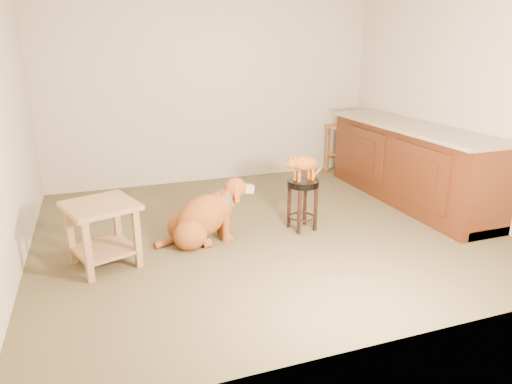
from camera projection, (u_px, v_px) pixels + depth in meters
name	position (u px, v px, depth m)	size (l,w,h in m)	color
floor	(266.00, 230.00, 4.70)	(4.50, 4.00, 0.01)	brown
room_shell	(267.00, 61.00, 4.18)	(4.54, 4.04, 2.62)	#C1B49B
cabinet_run	(409.00, 166.00, 5.45)	(0.70, 2.56, 0.94)	#4F230E
padded_stool	(303.00, 195.00, 4.62)	(0.32, 0.32, 0.52)	black
wood_stool	(342.00, 148.00, 6.70)	(0.46, 0.46, 0.71)	brown
side_table	(102.00, 225.00, 3.85)	(0.69, 0.69, 0.57)	#996C47
golden_retriever	(203.00, 218.00, 4.36)	(1.03, 0.52, 0.65)	brown
tabby_kitten	(303.00, 164.00, 4.52)	(0.47, 0.22, 0.30)	#91430E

